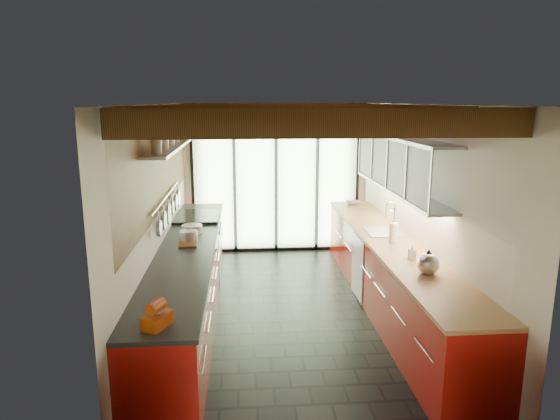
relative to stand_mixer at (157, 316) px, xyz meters
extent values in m
plane|color=black|center=(1.27, 2.24, -1.01)|extent=(5.50, 5.50, 0.00)
plane|color=silver|center=(1.27, 4.99, 0.29)|extent=(3.20, 0.00, 3.20)
plane|color=silver|center=(1.27, -0.51, 0.29)|extent=(3.20, 0.00, 3.20)
plane|color=silver|center=(-0.33, 2.24, 0.29)|extent=(0.00, 5.50, 5.50)
plane|color=silver|center=(2.87, 2.24, 0.29)|extent=(0.00, 5.50, 5.50)
plane|color=#472814|center=(1.27, 2.24, 1.59)|extent=(5.50, 5.50, 0.00)
cube|color=#593316|center=(1.27, -0.01, 1.47)|extent=(3.14, 0.14, 0.22)
cube|color=#593316|center=(1.27, 0.89, 1.47)|extent=(3.14, 0.14, 0.22)
cube|color=#593316|center=(1.27, 1.79, 1.47)|extent=(3.14, 0.14, 0.22)
cube|color=#593316|center=(1.27, 2.69, 1.47)|extent=(3.14, 0.14, 0.22)
cube|color=#593316|center=(1.27, 3.59, 1.47)|extent=(3.14, 0.14, 0.22)
cube|color=#593316|center=(1.27, 4.49, 1.47)|extent=(3.14, 0.14, 0.22)
cube|color=brown|center=(1.27, 4.95, 1.34)|extent=(3.14, 0.06, 0.50)
plane|color=brown|center=(-0.30, 2.44, 0.97)|extent=(0.00, 4.90, 4.90)
plane|color=#C6EAAD|center=(1.27, 4.98, 0.07)|extent=(2.90, 0.00, 2.90)
cube|color=black|center=(-0.18, 4.96, 0.07)|extent=(0.05, 0.04, 2.15)
cube|color=black|center=(2.72, 4.96, 0.07)|extent=(0.05, 0.04, 2.15)
cube|color=black|center=(1.27, 4.93, 0.07)|extent=(0.06, 0.05, 2.15)
cube|color=black|center=(1.27, 4.93, 1.14)|extent=(2.90, 0.05, 0.06)
cylinder|color=#B8150E|center=(1.27, 4.91, 1.34)|extent=(0.34, 0.04, 0.34)
cylinder|color=beige|center=(1.27, 4.89, 1.34)|extent=(0.28, 0.02, 0.28)
cube|color=#AC140F|center=(-0.01, 2.24, -0.57)|extent=(0.65, 5.00, 0.88)
cube|color=black|center=(-0.01, 2.24, -0.11)|extent=(0.68, 5.00, 0.04)
cube|color=silver|center=(-0.01, 3.69, -0.57)|extent=(0.66, 0.90, 0.90)
cube|color=black|center=(-0.01, 3.69, -0.08)|extent=(0.65, 0.90, 0.06)
cube|color=#AC140F|center=(2.54, 2.24, -0.57)|extent=(0.65, 5.00, 0.88)
cube|color=tan|center=(2.54, 2.24, -0.11)|extent=(0.68, 5.00, 0.04)
cube|color=white|center=(2.21, 2.64, -0.57)|extent=(0.02, 0.60, 0.84)
cube|color=silver|center=(2.54, 2.64, -0.08)|extent=(0.45, 0.52, 0.02)
cylinder|color=silver|center=(2.69, 2.64, 0.09)|extent=(0.02, 0.02, 0.34)
torus|color=silver|center=(2.63, 2.64, 0.26)|extent=(0.14, 0.02, 0.14)
plane|color=silver|center=(2.53, 2.54, 0.84)|extent=(0.00, 3.00, 3.00)
cube|color=#9EA0A5|center=(2.70, 2.54, 0.51)|extent=(0.34, 3.00, 0.03)
cube|color=#9EA0A5|center=(2.70, 2.54, 1.18)|extent=(0.34, 3.00, 0.03)
cylinder|color=silver|center=(-0.27, 2.54, 0.46)|extent=(0.02, 2.20, 0.02)
cube|color=silver|center=(-0.18, 2.44, 1.09)|extent=(0.28, 2.60, 0.03)
cylinder|color=silver|center=(-0.23, 1.64, 0.28)|extent=(0.04, 0.18, 0.18)
cylinder|color=silver|center=(-0.23, 1.99, 0.28)|extent=(0.04, 0.22, 0.22)
cylinder|color=silver|center=(-0.23, 2.34, 0.28)|extent=(0.04, 0.26, 0.26)
cylinder|color=silver|center=(-0.23, 2.69, 0.28)|extent=(0.04, 0.18, 0.18)
cylinder|color=silver|center=(-0.23, 3.04, 0.28)|extent=(0.04, 0.22, 0.22)
cylinder|color=silver|center=(-0.23, 3.34, 0.28)|extent=(0.04, 0.26, 0.26)
cube|color=#B13D0E|center=(0.00, -0.01, -0.04)|extent=(0.23, 0.29, 0.11)
cylinder|color=#B13D0E|center=(0.00, -0.02, 0.09)|extent=(0.16, 0.19, 0.10)
cylinder|color=silver|center=(0.00, 0.04, 0.00)|extent=(0.17, 0.17, 0.11)
cylinder|color=silver|center=(0.00, 2.40, -0.02)|extent=(0.23, 0.23, 0.14)
cylinder|color=silver|center=(0.00, 2.84, -0.04)|extent=(0.32, 0.32, 0.10)
cube|color=brown|center=(0.00, 2.24, -0.08)|extent=(0.25, 0.33, 0.03)
sphere|color=silver|center=(2.54, 1.01, 0.02)|extent=(0.26, 0.26, 0.23)
cone|color=black|center=(2.54, 1.01, 0.15)|extent=(0.10, 0.10, 0.06)
cylinder|color=silver|center=(2.54, 1.14, 0.03)|extent=(0.04, 0.09, 0.05)
cylinder|color=white|center=(2.54, 2.19, 0.03)|extent=(0.13, 0.13, 0.24)
cylinder|color=silver|center=(2.54, 2.19, 0.17)|extent=(0.03, 0.03, 0.04)
imported|color=silver|center=(2.54, 1.49, -0.01)|extent=(0.08, 0.08, 0.17)
imported|color=silver|center=(2.54, 4.49, -0.06)|extent=(0.24, 0.24, 0.06)
camera|label=1|loc=(0.67, -3.66, 1.63)|focal=32.00mm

